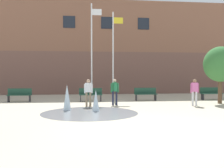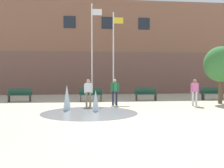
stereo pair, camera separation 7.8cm
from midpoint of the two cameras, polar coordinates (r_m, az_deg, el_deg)
name	(u,v)px [view 2 (the right image)]	position (r m, az deg, el deg)	size (l,w,h in m)	color
ground_plane	(152,129)	(9.21, 9.00, -9.69)	(100.00, 100.00, 0.00)	#BCB299
library_building	(105,50)	(27.84, -1.53, 7.44)	(36.00, 6.05, 8.90)	brown
splash_fountain	(81,103)	(13.45, -6.50, -4.08)	(4.70, 4.70, 1.35)	gray
park_bench_far_left	(20,95)	(18.98, -19.33, -2.22)	(1.60, 0.44, 0.91)	#28282D
park_bench_left_of_flagpoles	(91,94)	(18.27, -4.51, -2.27)	(1.60, 0.44, 0.91)	#28282D
park_bench_under_right_flagpole	(146,94)	(18.89, 7.48, -2.14)	(1.60, 0.44, 0.91)	#28282D
park_bench_far_right	(212,93)	(20.59, 20.97, -1.91)	(1.60, 0.44, 0.91)	#28282D
adult_in_red	(195,90)	(16.35, 17.68, -1.29)	(0.50, 0.24, 1.59)	silver
adult_watching	(88,91)	(15.28, -5.02, -1.43)	(0.50, 0.33, 1.59)	#89755B
adult_near_bench	(115,90)	(15.96, 0.74, -1.27)	(0.50, 0.39, 1.59)	#1E233D
flagpole_left	(92,48)	(19.72, -4.19, 7.72)	(0.80, 0.10, 7.12)	silver
flagpole_right	(114,53)	(19.82, 0.51, 6.83)	(0.80, 0.10, 6.54)	silver
street_tree_near_building	(221,64)	(18.17, 22.70, 3.95)	(2.13, 2.13, 3.66)	brown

